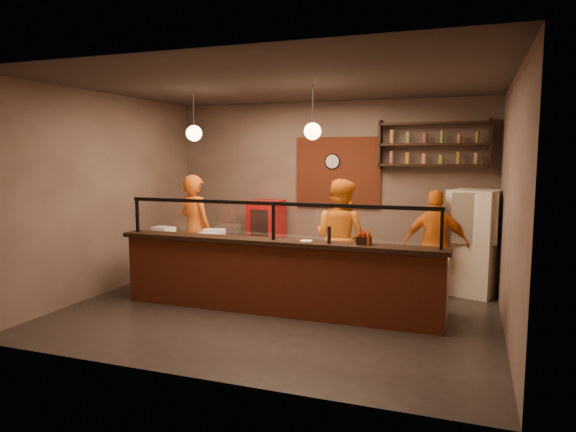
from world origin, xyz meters
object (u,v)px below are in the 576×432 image
at_px(cook_left, 195,228).
at_px(fridge, 473,242).
at_px(pizza_dough, 343,249).
at_px(condiment_caddy, 364,240).
at_px(cook_mid, 340,238).
at_px(red_cooler, 266,236).
at_px(pepper_mill, 329,235).
at_px(cook_right, 436,244).
at_px(wall_clock, 333,162).

distance_m(cook_left, fridge, 4.66).
distance_m(pizza_dough, condiment_caddy, 0.58).
relative_size(fridge, pizza_dough, 3.12).
bearing_deg(condiment_caddy, pizza_dough, 133.94).
bearing_deg(cook_left, cook_mid, -164.84).
relative_size(red_cooler, pepper_mill, 6.09).
xyz_separation_m(cook_left, fridge, (4.60, 0.72, -0.10)).
relative_size(cook_right, red_cooler, 1.23).
bearing_deg(cook_right, cook_mid, 10.51).
xyz_separation_m(condiment_caddy, pepper_mill, (-0.45, -0.09, 0.06)).
distance_m(red_cooler, condiment_caddy, 3.39).
xyz_separation_m(fridge, red_cooler, (-3.70, 0.40, -0.15)).
distance_m(cook_right, condiment_caddy, 1.83).
distance_m(cook_left, cook_mid, 2.64).
distance_m(red_cooler, pizza_dough, 2.83).
bearing_deg(wall_clock, pizza_dough, -71.52).
height_order(cook_right, pizza_dough, cook_right).
bearing_deg(wall_clock, fridge, -15.76).
distance_m(fridge, condiment_caddy, 2.43).
bearing_deg(condiment_caddy, pepper_mill, -168.91).
height_order(pizza_dough, pepper_mill, pepper_mill).
distance_m(cook_right, pizza_dough, 1.71).
bearing_deg(fridge, condiment_caddy, -105.59).
bearing_deg(condiment_caddy, red_cooler, 134.48).
distance_m(cook_left, pizza_dough, 3.01).
relative_size(cook_mid, condiment_caddy, 9.57).
xyz_separation_m(cook_mid, cook_right, (1.41, 0.45, -0.08)).
distance_m(fridge, pepper_mill, 2.78).
bearing_deg(pizza_dough, condiment_caddy, -46.06).
relative_size(condiment_caddy, pepper_mill, 0.86).
relative_size(cook_mid, cook_right, 1.10).
relative_size(cook_right, fridge, 1.00).
distance_m(wall_clock, cook_mid, 2.00).
xyz_separation_m(cook_left, condiment_caddy, (3.25, -1.28, 0.17)).
height_order(cook_left, cook_right, cook_left).
bearing_deg(fridge, pepper_mill, -112.32).
xyz_separation_m(cook_mid, condiment_caddy, (0.61, -1.18, 0.19)).
xyz_separation_m(cook_left, cook_mid, (2.63, -0.10, -0.01)).
relative_size(cook_right, pizza_dough, 3.14).
xyz_separation_m(wall_clock, condiment_caddy, (1.15, -2.71, -0.99)).
bearing_deg(cook_mid, pizza_dough, 128.29).
xyz_separation_m(cook_right, pepper_mill, (-1.25, -1.72, 0.33)).
bearing_deg(cook_mid, condiment_caddy, 138.96).
relative_size(pizza_dough, condiment_caddy, 2.77).
height_order(wall_clock, fridge, wall_clock).
distance_m(wall_clock, pizza_dough, 2.72).
bearing_deg(red_cooler, cook_right, -8.28).
xyz_separation_m(cook_left, red_cooler, (0.89, 1.12, -0.26)).
distance_m(cook_left, cook_right, 4.07).
bearing_deg(cook_right, red_cooler, -20.70).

